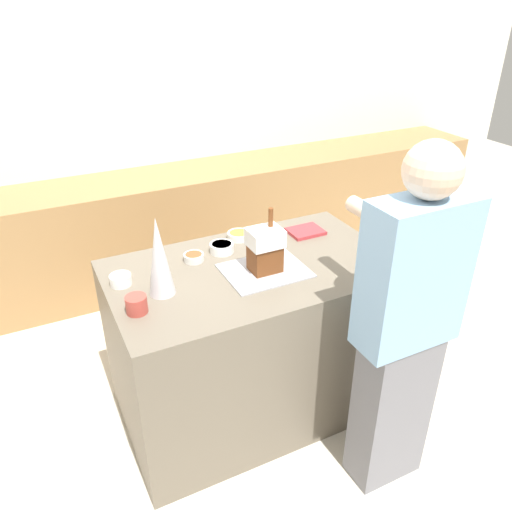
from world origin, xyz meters
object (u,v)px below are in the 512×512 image
Objects in this scene: candy_bowl_far_left at (194,257)px; cookbook at (305,231)px; gingerbread_house at (265,249)px; candy_bowl_center_rear at (121,279)px; baking_tray at (265,271)px; decorative_tree at (159,257)px; person at (404,328)px; mug at (136,304)px; candy_bowl_behind_tray at (239,235)px; candy_bowl_far_right at (275,241)px; candy_bowl_near_tray_right at (222,247)px.

cookbook is (0.70, 0.03, -0.01)m from candy_bowl_far_left.
gingerbread_house reaches higher than candy_bowl_far_left.
gingerbread_house reaches higher than candy_bowl_center_rear.
baking_tray is 1.06× the size of decorative_tree.
candy_bowl_center_rear is 0.52× the size of cookbook.
baking_tray is at bearing 118.23° from person.
candy_bowl_center_rear is at bearing 134.29° from decorative_tree.
mug is (-1.09, -0.36, 0.03)m from cookbook.
candy_bowl_behind_tray is at bearing 33.00° from decorative_tree.
decorative_tree is at bearing -147.00° from candy_bowl_behind_tray.
candy_bowl_far_left is 0.47m from candy_bowl_far_right.
person is at bearing -79.63° from candy_bowl_far_right.
gingerbread_house reaches higher than candy_bowl_far_right.
candy_bowl_behind_tray is 1.10m from person.
baking_tray is 0.30m from candy_bowl_far_right.
mug is at bearing -87.66° from candy_bowl_center_rear.
candy_bowl_center_rear is at bearing -177.31° from candy_bowl_far_right.
candy_bowl_far_right reaches higher than candy_bowl_far_left.
decorative_tree is 0.23× the size of person.
decorative_tree is at bearing 141.97° from person.
candy_bowl_near_tray_right is at bearing 8.45° from candy_bowl_far_left.
candy_bowl_behind_tray is at bearing 15.73° from candy_bowl_center_rear.
candy_bowl_far_right is at bearing 51.55° from baking_tray.
gingerbread_house is at bearing -95.27° from candy_bowl_behind_tray.
candy_bowl_far_left is 0.06× the size of person.
baking_tray is at bearing -42.98° from candy_bowl_far_left.
cookbook is at bearing 2.22° from candy_bowl_far_left.
person reaches higher than candy_bowl_center_rear.
baking_tray is at bearing -3.58° from decorative_tree.
decorative_tree is at bearing -147.94° from candy_bowl_near_tray_right.
person reaches higher than baking_tray.
candy_bowl_near_tray_right is 1.26× the size of candy_bowl_center_rear.
candy_bowl_far_left is at bearing 137.02° from baking_tray.
mug reaches higher than cookbook.
candy_bowl_center_rear reaches higher than candy_bowl_far_left.
mug is 0.06× the size of person.
candy_bowl_near_tray_right is 0.53m from cookbook.
candy_bowl_center_rear reaches higher than candy_bowl_near_tray_right.
cookbook is (0.38, -0.11, -0.01)m from candy_bowl_behind_tray.
candy_bowl_near_tray_right is 0.08× the size of person.
baking_tray is 3.17× the size of candy_bowl_near_tray_right.
gingerbread_house reaches higher than mug.
decorative_tree is 1.14m from person.
candy_bowl_near_tray_right reaches higher than candy_bowl_far_left.
candy_bowl_far_left is (-0.28, 0.27, 0.02)m from baking_tray.
mug reaches higher than baking_tray.
candy_bowl_far_left is 0.51m from mug.
cookbook is at bearing 0.20° from candy_bowl_near_tray_right.
decorative_tree reaches higher than mug.
mug is at bearing -145.13° from decorative_tree.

